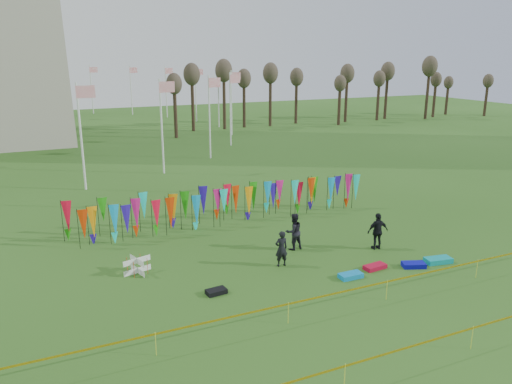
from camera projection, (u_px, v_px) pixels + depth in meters
name	position (u px, v px, depth m)	size (l,w,h in m)	color
ground	(297.00, 286.00, 22.21)	(160.00, 160.00, 0.00)	#264F16
banner_row	(227.00, 202.00, 30.21)	(18.64, 0.64, 2.20)	black
caution_tape_near	(325.00, 297.00, 19.60)	(26.00, 0.02, 0.90)	yellow
caution_tape_far	(395.00, 352.00, 15.94)	(26.00, 0.02, 0.90)	yellow
tree_line	(345.00, 81.00, 71.87)	(53.92, 1.92, 7.84)	#3C2A1E
box_kite	(137.00, 266.00, 23.39)	(0.71, 0.71, 0.79)	red
person_left	(281.00, 249.00, 24.09)	(0.65, 0.48, 1.79)	black
person_mid	(294.00, 232.00, 26.15)	(0.96, 0.59, 1.97)	black
person_right	(378.00, 231.00, 26.18)	(1.16, 0.66, 1.98)	black
kite_bag_turquoise	(351.00, 276.00, 23.00)	(1.10, 0.55, 0.22)	#0D89D0
kite_bag_blue	(414.00, 265.00, 24.16)	(1.09, 0.57, 0.23)	#0A0CAD
kite_bag_red	(375.00, 267.00, 23.96)	(1.13, 0.52, 0.21)	#B40C2A
kite_bag_black	(216.00, 291.00, 21.49)	(0.88, 0.51, 0.20)	black
kite_bag_teal	(438.00, 260.00, 24.67)	(1.32, 0.63, 0.25)	#0B99A0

